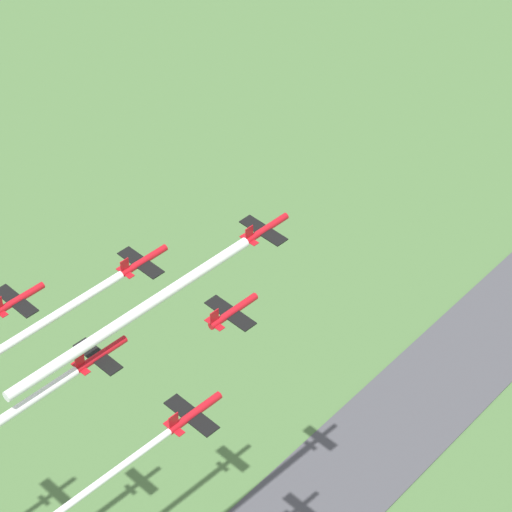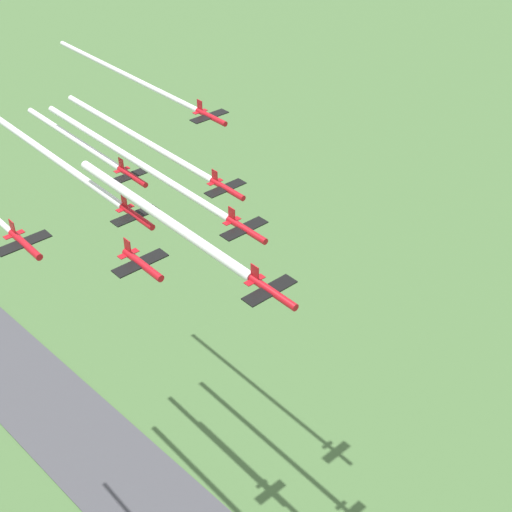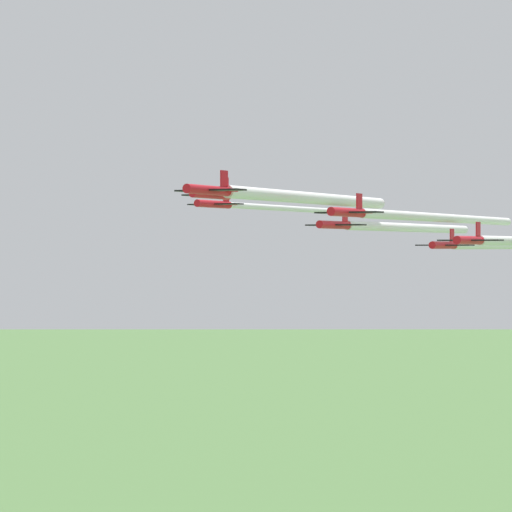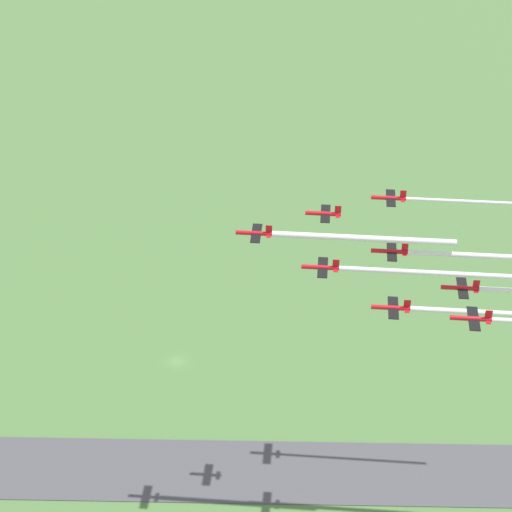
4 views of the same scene
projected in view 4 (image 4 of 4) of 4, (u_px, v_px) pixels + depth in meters
ground_plane at (177, 361)px, 291.08m from camera, size 3000.00×3000.00×0.00m
runway_strip at (254, 471)px, 256.13m from camera, size 192.19×438.46×0.20m
jet_0 at (255, 233)px, 213.45m from camera, size 7.50×7.68×2.63m
jet_1 at (322, 267)px, 206.62m from camera, size 7.50×7.68×2.63m
jet_2 at (325, 214)px, 219.24m from camera, size 7.50×7.68×2.63m
jet_3 at (392, 308)px, 200.35m from camera, size 7.50×7.68×2.63m
jet_4 at (391, 251)px, 213.18m from camera, size 7.50×7.68×2.63m
jet_5 at (390, 198)px, 225.48m from camera, size 7.50×7.68×2.63m
jet_6 at (472, 318)px, 189.44m from camera, size 7.50×7.68×2.63m
jet_7 at (461, 288)px, 206.62m from camera, size 7.50×7.68×2.63m
smoke_trail_0 at (364, 238)px, 211.87m from camera, size 18.04×35.90×1.37m
smoke_trail_1 at (465, 275)px, 204.60m from camera, size 23.25×47.26×1.08m
smoke_trail_4 at (509, 257)px, 211.47m from camera, size 19.40×39.05×1.17m
smoke_trail_5 at (490, 203)px, 223.95m from camera, size 16.93×34.43×0.78m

